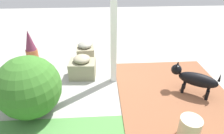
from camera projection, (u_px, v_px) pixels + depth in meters
ground_plane at (122, 78)px, 3.66m from camera, size 12.00×12.00×0.00m
brick_path at (175, 98)px, 3.13m from camera, size 1.80×2.40×0.02m
porch_pillar at (114, 23)px, 3.07m from camera, size 0.10×0.10×2.15m
stone_planter_nearest at (85, 52)px, 4.19m from camera, size 0.39×0.41×0.43m
stone_planter_near at (83, 67)px, 3.61m from camera, size 0.50×0.40×0.44m
round_shrub at (29, 87)px, 2.64m from camera, size 0.88×0.88×0.88m
terracotta_pot_spiky at (30, 45)px, 4.23m from camera, size 0.25×0.25×0.66m
dog at (194, 79)px, 3.10m from camera, size 0.68×0.52×0.51m
ceramic_urn at (189, 129)px, 2.37m from camera, size 0.26×0.26×0.31m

